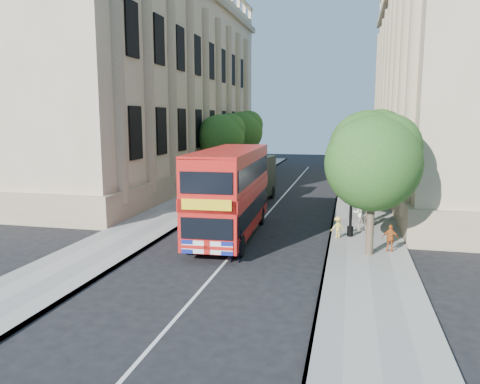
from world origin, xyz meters
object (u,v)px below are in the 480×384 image
Objects in this scene: police_constable at (234,240)px; woman_pedestrian at (360,213)px; lamp_post at (352,188)px; box_van at (251,180)px; double_decker_bus at (230,190)px.

police_constable reaches higher than woman_pedestrian.
lamp_post is 3.00× the size of woman_pedestrian.
woman_pedestrian is at bearing -38.72° from box_van.
lamp_post is 0.55× the size of double_decker_bus.
woman_pedestrian is at bearing 20.23° from double_decker_bus.
lamp_post is at bearing -46.50° from box_van.
double_decker_bus reaches higher than police_constable.
police_constable is 8.38m from woman_pedestrian.
double_decker_bus is (-5.82, -1.04, -0.14)m from lamp_post.
double_decker_bus is 1.65× the size of box_van.
woman_pedestrian is (6.32, 2.66, -1.39)m from double_decker_bus.
police_constable is at bearing -75.17° from box_van.
lamp_post is at bearing -144.40° from police_constable.
box_van is (-1.05, 9.87, -0.83)m from double_decker_bus.
lamp_post is at bearing 7.49° from double_decker_bus.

